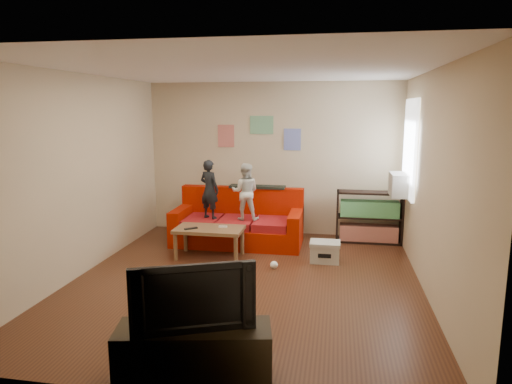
% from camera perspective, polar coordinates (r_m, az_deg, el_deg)
% --- Properties ---
extents(room_shell, '(4.52, 5.02, 2.72)m').
position_cam_1_polar(room_shell, '(5.74, -1.40, 1.54)').
color(room_shell, '#512B18').
rests_on(room_shell, ground).
extents(sofa, '(2.13, 0.98, 0.94)m').
position_cam_1_polar(sofa, '(7.70, -2.17, -4.07)').
color(sofa, '#A61701').
rests_on(sofa, ground).
extents(child_a, '(0.42, 0.36, 0.97)m').
position_cam_1_polar(child_a, '(7.51, -5.85, 0.34)').
color(child_a, black).
rests_on(child_a, sofa).
extents(child_b, '(0.47, 0.38, 0.93)m').
position_cam_1_polar(child_b, '(7.38, -1.36, 0.03)').
color(child_b, silver).
rests_on(child_b, sofa).
extents(coffee_table, '(1.02, 0.56, 0.46)m').
position_cam_1_polar(coffee_table, '(6.96, -5.86, -5.00)').
color(coffee_table, brown).
rests_on(coffee_table, ground).
extents(remote, '(0.19, 0.17, 0.02)m').
position_cam_1_polar(remote, '(6.90, -8.15, -4.52)').
color(remote, black).
rests_on(remote, coffee_table).
extents(game_controller, '(0.13, 0.04, 0.03)m').
position_cam_1_polar(game_controller, '(6.93, -4.16, -4.35)').
color(game_controller, white).
rests_on(game_controller, coffee_table).
extents(bookshelf, '(1.09, 0.33, 0.87)m').
position_cam_1_polar(bookshelf, '(7.94, 13.93, -3.38)').
color(bookshelf, black).
rests_on(bookshelf, ground).
extents(window, '(0.04, 1.08, 1.48)m').
position_cam_1_polar(window, '(7.32, 18.68, 5.18)').
color(window, white).
rests_on(window, room_shell).
extents(ac_unit, '(0.28, 0.55, 0.35)m').
position_cam_1_polar(ac_unit, '(7.37, 17.51, 0.88)').
color(ac_unit, '#B7B2A3').
rests_on(ac_unit, window).
extents(artwork_left, '(0.30, 0.01, 0.40)m').
position_cam_1_polar(artwork_left, '(8.30, -3.77, 7.01)').
color(artwork_left, '#D87266').
rests_on(artwork_left, room_shell).
extents(artwork_center, '(0.42, 0.01, 0.32)m').
position_cam_1_polar(artwork_center, '(8.16, 0.70, 8.38)').
color(artwork_center, '#72B27F').
rests_on(artwork_center, room_shell).
extents(artwork_right, '(0.30, 0.01, 0.38)m').
position_cam_1_polar(artwork_right, '(8.10, 4.56, 6.56)').
color(artwork_right, '#727FCC').
rests_on(artwork_right, room_shell).
extents(file_box, '(0.44, 0.34, 0.30)m').
position_cam_1_polar(file_box, '(6.87, 8.60, -7.35)').
color(file_box, beige).
rests_on(file_box, ground).
extents(tv_stand, '(1.32, 0.66, 0.47)m').
position_cam_1_polar(tv_stand, '(4.02, -7.74, -19.44)').
color(tv_stand, black).
rests_on(tv_stand, ground).
extents(television, '(0.97, 0.49, 0.57)m').
position_cam_1_polar(television, '(3.79, -7.93, -12.56)').
color(television, black).
rests_on(television, tv_stand).
extents(tissue, '(0.14, 0.14, 0.11)m').
position_cam_1_polar(tissue, '(6.54, 2.26, -9.09)').
color(tissue, white).
rests_on(tissue, ground).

